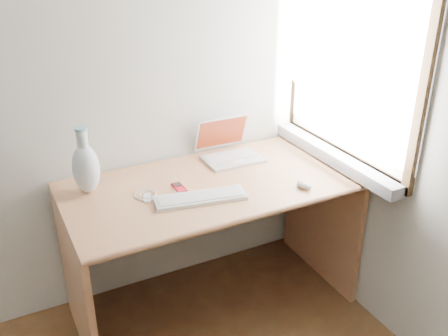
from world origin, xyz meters
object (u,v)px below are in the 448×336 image
laptop (229,149)px  vase (86,167)px  external_keyboard (201,198)px  desk (205,213)px

laptop → vase: bearing=-175.7°
vase → external_keyboard: bearing=-35.0°
desk → vase: 0.66m
laptop → external_keyboard: bearing=-132.6°
laptop → external_keyboard: (-0.33, -0.36, -0.04)m
desk → external_keyboard: bearing=-118.6°
desk → laptop: (0.21, 0.14, 0.26)m
desk → laptop: 0.37m
external_keyboard → vase: bearing=155.2°
vase → laptop: bearing=3.9°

